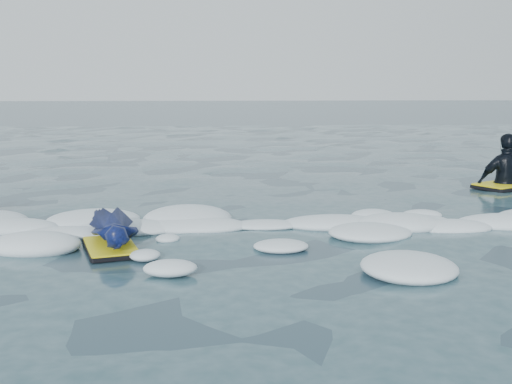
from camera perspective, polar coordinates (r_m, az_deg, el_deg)
ground at (r=6.60m, az=-1.94°, el=-6.41°), size 120.00×120.00×0.00m
foam_band at (r=7.60m, az=-2.17°, el=-4.25°), size 12.00×3.10×0.30m
prone_woman_unit at (r=7.44m, az=-12.58°, el=-3.29°), size 0.84×1.54×0.37m
waiting_rider_unit at (r=12.11m, az=21.38°, el=0.59°), size 1.38×1.18×1.81m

